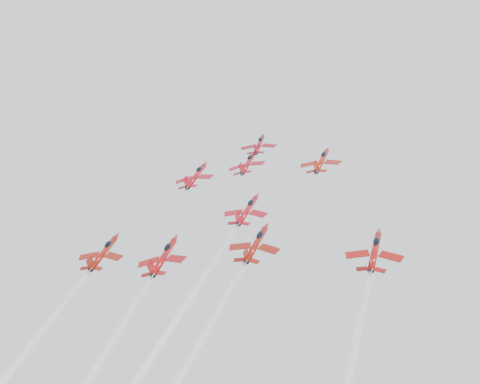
% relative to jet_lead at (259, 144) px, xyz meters
% --- Properties ---
extents(jet_lead, '(9.49, 11.46, 9.34)m').
position_rel_jet_lead_xyz_m(jet_lead, '(0.00, 0.00, 0.00)').
color(jet_lead, maroon).
extents(jet_row2_left, '(10.38, 12.54, 10.22)m').
position_rel_jet_lead_xyz_m(jet_row2_left, '(-12.41, -11.93, -9.71)').
color(jet_row2_left, '#A8101D').
extents(jet_row2_center, '(9.58, 11.57, 9.43)m').
position_rel_jet_lead_xyz_m(jet_row2_center, '(-0.47, -8.14, -6.63)').
color(jet_row2_center, '#AB101D').
extents(jet_row2_right, '(9.81, 11.85, 9.65)m').
position_rel_jet_lead_xyz_m(jet_row2_right, '(17.61, -9.36, -7.62)').
color(jet_row2_right, '#A41D0F').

